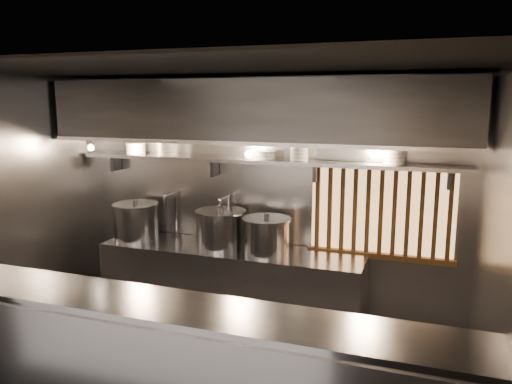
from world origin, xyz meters
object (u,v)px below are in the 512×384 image
Objects in this scene: heat_lamp at (90,142)px; stock_pot_right at (221,229)px; stock_pot_mid at (266,236)px; stock_pot_left at (136,221)px; pendant_bulb at (249,154)px.

heat_lamp is 0.49× the size of stock_pot_right.
stock_pot_right is (1.47, 0.30, -0.95)m from heat_lamp.
heat_lamp is at bearing -168.64° from stock_pot_right.
heat_lamp reaches higher than stock_pot_mid.
stock_pot_left reaches higher than stock_pot_right.
pendant_bulb is (1.80, 0.35, -0.11)m from heat_lamp.
stock_pot_mid is (1.64, -0.02, -0.02)m from stock_pot_left.
stock_pot_left reaches higher than stock_pot_mid.
stock_pot_mid is 0.75× the size of stock_pot_right.
pendant_bulb is at bearing 155.74° from stock_pot_mid.
stock_pot_mid is (2.04, 0.24, -0.97)m from heat_lamp.
pendant_bulb is at bearing 11.00° from heat_lamp.
pendant_bulb is 0.90m from stock_pot_mid.
stock_pot_mid is at bearing -5.44° from stock_pot_right.
stock_pot_right is (-0.32, -0.05, -0.85)m from pendant_bulb.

